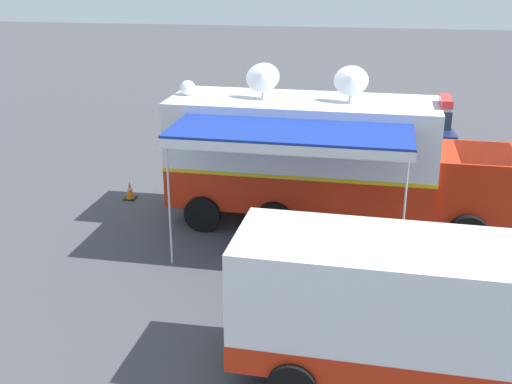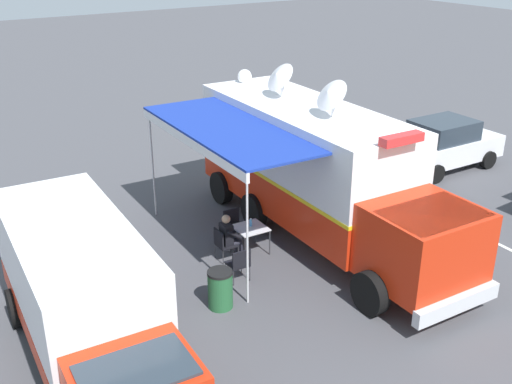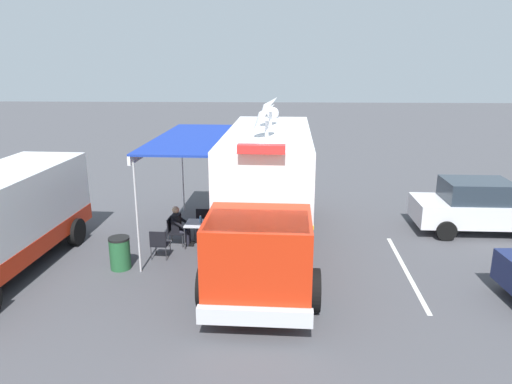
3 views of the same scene
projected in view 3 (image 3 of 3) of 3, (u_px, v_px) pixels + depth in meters
ground_plane at (268, 238)px, 15.35m from camera, size 100.00×100.00×0.00m
lot_stripe at (406, 270)px, 13.03m from camera, size 0.29×4.80×0.01m
command_truck at (266, 186)px, 14.11m from camera, size 5.05×9.57×4.53m
folding_table at (199, 225)px, 14.62m from camera, size 0.83×0.83×0.73m
water_bottle at (201, 219)px, 14.63m from camera, size 0.07×0.07×0.22m
folding_chair_at_table at (173, 229)px, 14.72m from camera, size 0.50×0.50×0.87m
folding_chair_beside_table at (203, 221)px, 15.48m from camera, size 0.50×0.50×0.87m
folding_chair_spare_by_truck at (159, 242)px, 13.67m from camera, size 0.51×0.51×0.87m
seated_responder at (179, 225)px, 14.67m from camera, size 0.67×0.56×1.25m
trash_bin at (120, 253)px, 13.04m from camera, size 0.57×0.57×0.91m
traffic_cone at (289, 187)px, 20.41m from camera, size 0.36×0.36×0.58m
support_truck at (2, 222)px, 12.69m from camera, size 2.63×6.90×2.70m
car_behind_truck at (478, 206)px, 15.76m from camera, size 4.24×2.09×1.76m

